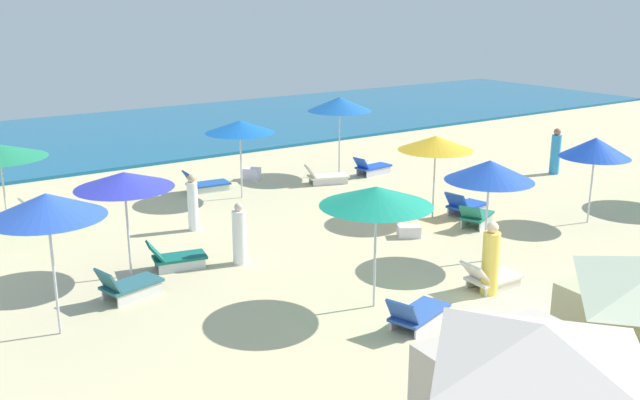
# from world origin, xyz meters

# --- Properties ---
(ground_plane) EXTENTS (60.00, 60.00, 0.00)m
(ground_plane) POSITION_xyz_m (0.00, 0.00, 0.00)
(ground_plane) COLOR beige
(ocean) EXTENTS (60.00, 13.03, 0.12)m
(ocean) POSITION_xyz_m (0.00, 23.49, 0.06)
(ocean) COLOR #145D87
(ocean) RESTS_ON ground_plane
(lounge_chair_0_0) EXTENTS (1.41, 0.72, 0.67)m
(lounge_chair_0_0) POSITION_xyz_m (-5.94, 12.36, 0.25)
(lounge_chair_0_0) COLOR silver
(lounge_chair_0_0) RESTS_ON ground_plane
(umbrella_1) EXTENTS (2.13, 2.13, 2.43)m
(umbrella_1) POSITION_xyz_m (-0.29, 11.25, 2.24)
(umbrella_1) COLOR silver
(umbrella_1) RESTS_ON ground_plane
(lounge_chair_1_0) EXTENTS (1.49, 0.79, 0.71)m
(lounge_chair_1_0) POSITION_xyz_m (-0.91, 12.60, 0.25)
(lounge_chair_1_0) COLOR silver
(lounge_chair_1_0) RESTS_ON ground_plane
(umbrella_2) EXTENTS (2.22, 2.22, 2.75)m
(umbrella_2) POSITION_xyz_m (3.95, 11.96, 2.51)
(umbrella_2) COLOR silver
(umbrella_2) RESTS_ON ground_plane
(lounge_chair_2_0) EXTENTS (1.56, 1.04, 0.64)m
(lounge_chair_2_0) POSITION_xyz_m (2.86, 11.23, 0.24)
(lounge_chair_2_0) COLOR silver
(lounge_chair_2_0) RESTS_ON ground_plane
(lounge_chair_2_1) EXTENTS (1.45, 0.72, 0.68)m
(lounge_chair_2_1) POSITION_xyz_m (4.92, 11.35, 0.26)
(lounge_chair_2_1) COLOR silver
(lounge_chair_2_1) RESTS_ON ground_plane
(umbrella_3) EXTENTS (1.90, 1.90, 2.40)m
(umbrella_3) POSITION_xyz_m (6.47, 3.60, 2.12)
(umbrella_3) COLOR silver
(umbrella_3) RESTS_ON ground_plane
(umbrella_4) EXTENTS (2.06, 2.06, 2.46)m
(umbrella_4) POSITION_xyz_m (1.84, 3.09, 2.21)
(umbrella_4) COLOR silver
(umbrella_4) RESTS_ON ground_plane
(lounge_chair_4_0) EXTENTS (1.35, 0.68, 0.68)m
(lounge_chair_4_0) POSITION_xyz_m (0.70, 1.85, 0.25)
(lounge_chair_4_0) COLOR silver
(lounge_chair_4_0) RESTS_ON ground_plane
(umbrella_5) EXTENTS (2.10, 2.10, 2.36)m
(umbrella_5) POSITION_xyz_m (3.22, 6.37, 2.15)
(umbrella_5) COLOR silver
(umbrella_5) RESTS_ON ground_plane
(lounge_chair_5_0) EXTENTS (1.39, 1.07, 0.70)m
(lounge_chair_5_0) POSITION_xyz_m (3.63, 5.10, 0.28)
(lounge_chair_5_0) COLOR silver
(lounge_chair_5_0) RESTS_ON ground_plane
(lounge_chair_5_1) EXTENTS (1.39, 0.87, 0.75)m
(lounge_chair_5_1) POSITION_xyz_m (4.14, 6.01, 0.29)
(lounge_chair_5_1) COLOR silver
(lounge_chair_5_1) RESTS_ON ground_plane
(umbrella_6) EXTENTS (2.24, 2.24, 2.52)m
(umbrella_6) POSITION_xyz_m (-1.93, 2.53, 2.32)
(umbrella_6) COLOR silver
(umbrella_6) RESTS_ON ground_plane
(lounge_chair_6_0) EXTENTS (1.58, 1.03, 0.71)m
(lounge_chair_6_0) POSITION_xyz_m (-1.81, 1.36, 0.25)
(lounge_chair_6_0) COLOR silver
(lounge_chair_6_0) RESTS_ON ground_plane
(umbrella_7) EXTENTS (2.08, 2.08, 2.72)m
(umbrella_7) POSITION_xyz_m (-7.54, 4.84, 2.49)
(umbrella_7) COLOR silver
(umbrella_7) RESTS_ON ground_plane
(umbrella_8) EXTENTS (2.16, 2.16, 2.41)m
(umbrella_8) POSITION_xyz_m (-5.44, 6.87, 2.23)
(umbrella_8) COLOR silver
(umbrella_8) RESTS_ON ground_plane
(lounge_chair_8_0) EXTENTS (1.41, 0.85, 0.68)m
(lounge_chair_8_0) POSITION_xyz_m (-4.42, 6.76, 0.26)
(lounge_chair_8_0) COLOR silver
(lounge_chair_8_0) RESTS_ON ground_plane
(lounge_chair_8_1) EXTENTS (1.40, 0.93, 0.76)m
(lounge_chair_8_1) POSITION_xyz_m (-5.92, 5.72, 0.29)
(lounge_chair_8_1) COLOR silver
(lounge_chair_8_1) RESTS_ON ground_plane
(beachgoer_0) EXTENTS (0.37, 0.37, 1.59)m
(beachgoer_0) POSITION_xyz_m (0.49, 1.68, 0.74)
(beachgoer_0) COLOR #F8D254
(beachgoer_0) RESTS_ON ground_plane
(beachgoer_1) EXTENTS (0.45, 0.45, 1.49)m
(beachgoer_1) POSITION_xyz_m (-3.04, 6.19, 0.69)
(beachgoer_1) COLOR white
(beachgoer_1) RESTS_ON ground_plane
(beachgoer_2) EXTENTS (0.35, 0.35, 1.54)m
(beachgoer_2) POSITION_xyz_m (-2.89, 9.12, 0.74)
(beachgoer_2) COLOR white
(beachgoer_2) RESTS_ON ground_plane
(beachgoer_3) EXTENTS (0.46, 0.46, 1.63)m
(beachgoer_3) POSITION_xyz_m (10.35, 7.82, 0.77)
(beachgoer_3) COLOR #328ED4
(beachgoer_3) RESTS_ON ground_plane
(cooler_box_0) EXTENTS (0.65, 0.67, 0.41)m
(cooler_box_0) POSITION_xyz_m (1.07, 13.07, 0.20)
(cooler_box_0) COLOR white
(cooler_box_0) RESTS_ON ground_plane
(cooler_box_1) EXTENTS (0.70, 0.63, 0.30)m
(cooler_box_1) POSITION_xyz_m (1.53, 5.45, 0.15)
(cooler_box_1) COLOR silver
(cooler_box_1) RESTS_ON ground_plane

